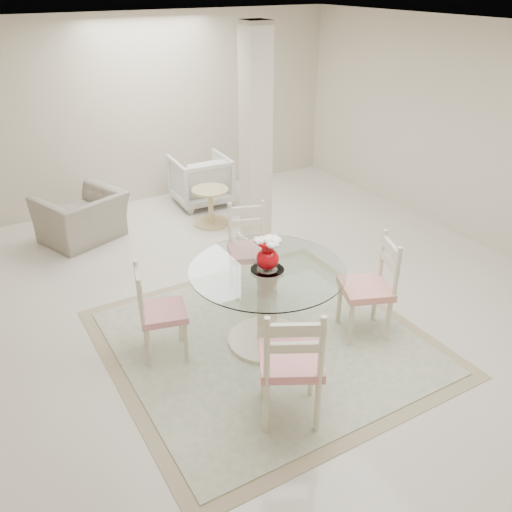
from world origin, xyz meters
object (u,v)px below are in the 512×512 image
column (256,141)px  armchair_white (201,180)px  dining_chair_west (155,306)px  recliner_taupe (82,217)px  dining_chair_north (249,242)px  red_vase (268,252)px  dining_chair_east (374,280)px  dining_table (267,306)px  side_table (211,208)px  dining_chair_south (292,357)px

column → armchair_white: column is taller
dining_chair_west → recliner_taupe: (0.05, 2.81, -0.21)m
recliner_taupe → armchair_white: armchair_white is taller
dining_chair_north → red_vase: bearing=-91.3°
column → red_vase: (-1.01, -1.95, -0.37)m
dining_chair_east → armchair_white: 3.90m
dining_chair_north → recliner_taupe: size_ratio=1.11×
red_vase → dining_chair_west: red_vase is taller
dining_table → recliner_taupe: bearing=105.9°
red_vase → side_table: size_ratio=0.60×
column → dining_table: (-1.02, -1.95, -0.94)m
dining_chair_south → side_table: 3.90m
dining_table → armchair_white: 3.67m
red_vase → side_table: 2.95m
column → dining_chair_west: (-1.97, -1.60, -0.82)m
dining_table → dining_chair_east: 1.04m
dining_chair_west → recliner_taupe: bearing=13.4°
dining_table → dining_chair_north: 1.03m
dining_chair_north → recliner_taupe: 2.54m
dining_chair_west → dining_chair_south: 1.43m
dining_table → dining_chair_west: (-0.95, 0.35, 0.12)m
dining_chair_south → side_table: (1.13, 3.71, -0.38)m
dining_table → dining_chair_west: bearing=160.0°
dining_table → side_table: (0.76, 2.75, -0.17)m
dining_table → dining_chair_east: bearing=-20.5°
column → dining_table: bearing=-117.6°
dining_chair_east → dining_chair_west: size_ratio=1.11×
dining_chair_north → side_table: dining_chair_north is taller
dining_table → column: bearing=62.4°
column → dining_chair_north: bearing=-123.8°
dining_table → red_vase: size_ratio=4.48×
dining_chair_east → side_table: 3.13m
dining_table → recliner_taupe: (-0.90, 3.16, -0.09)m
dining_chair_south → side_table: size_ratio=2.25×
red_vase → dining_chair_east: 1.09m
dining_chair_east → dining_chair_west: dining_chair_east is taller
dining_chair_north → armchair_white: dining_chair_north is taller
dining_chair_west → dining_chair_east: bearing=-95.8°
armchair_white → dining_chair_south: bearing=77.0°
red_vase → dining_chair_north: (0.35, 0.96, -0.40)m
dining_chair_south → column: bearing=-87.0°
dining_chair_west → dining_chair_south: size_ratio=0.85×
column → armchair_white: bearing=91.2°
dining_chair_south → recliner_taupe: 4.16m
recliner_taupe → armchair_white: bearing=170.0°
recliner_taupe → side_table: 1.71m
dining_chair_west → armchair_white: size_ratio=1.24×
armchair_white → side_table: (-0.22, -0.79, -0.13)m
column → armchair_white: 1.87m
dining_chair_east → side_table: size_ratio=2.13×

